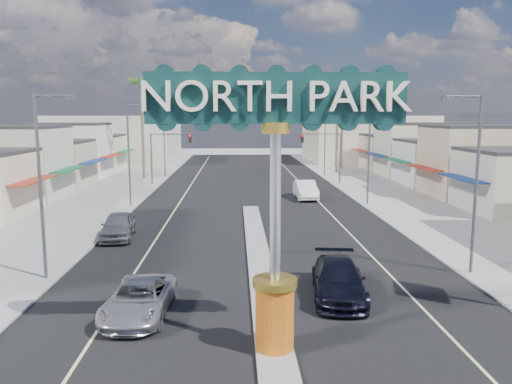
{
  "coord_description": "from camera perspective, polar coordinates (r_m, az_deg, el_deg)",
  "views": [
    {
      "loc": [
        -1.29,
        -13.92,
        7.96
      ],
      "look_at": [
        -0.18,
        12.86,
        3.87
      ],
      "focal_mm": 35.0,
      "sensor_mm": 36.0,
      "label": 1
    }
  ],
  "objects": [
    {
      "name": "sidewalk_right",
      "position": [
        47.17,
        16.59,
        -1.33
      ],
      "size": [
        8.0,
        120.0,
        0.12
      ],
      "primitive_type": "cube",
      "color": "gray",
      "rests_on": "ground"
    },
    {
      "name": "ground",
      "position": [
        44.65,
        -0.67,
        -1.59
      ],
      "size": [
        160.0,
        160.0,
        0.0
      ],
      "primitive_type": "plane",
      "color": "gray",
      "rests_on": "ground"
    },
    {
      "name": "storefront_row_right",
      "position": [
        62.48,
        21.56,
        3.52
      ],
      "size": [
        12.0,
        42.0,
        6.0
      ],
      "primitive_type": "cube",
      "color": "#B7B29E",
      "rests_on": "ground"
    },
    {
      "name": "car_parked_left",
      "position": [
        33.97,
        -15.46,
        -3.73
      ],
      "size": [
        2.4,
        5.11,
        1.69
      ],
      "primitive_type": "imported",
      "rotation": [
        0.0,
        0.0,
        0.08
      ],
      "color": "slate",
      "rests_on": "ground"
    },
    {
      "name": "streetlight_r_far",
      "position": [
        67.01,
        7.75,
        6.12
      ],
      "size": [
        2.03,
        0.22,
        9.0
      ],
      "color": "#47474C",
      "rests_on": "ground"
    },
    {
      "name": "sidewalk_left",
      "position": [
        46.4,
        -18.24,
        -1.57
      ],
      "size": [
        8.0,
        120.0,
        0.12
      ],
      "primitive_type": "cube",
      "color": "gray",
      "rests_on": "ground"
    },
    {
      "name": "suv_right",
      "position": [
        22.67,
        9.4,
        -9.88
      ],
      "size": [
        2.85,
        5.68,
        1.58
      ],
      "primitive_type": "imported",
      "rotation": [
        0.0,
        0.0,
        -0.12
      ],
      "color": "black",
      "rests_on": "ground"
    },
    {
      "name": "streetlight_l_far",
      "position": [
        66.61,
        -10.31,
        6.05
      ],
      "size": [
        2.03,
        0.22,
        9.0
      ],
      "color": "#47474C",
      "rests_on": "ground"
    },
    {
      "name": "road",
      "position": [
        44.65,
        -0.67,
        -1.59
      ],
      "size": [
        20.0,
        120.0,
        0.01
      ],
      "primitive_type": "cube",
      "color": "black",
      "rests_on": "ground"
    },
    {
      "name": "palm_right_far",
      "position": [
        77.77,
        9.94,
        11.81
      ],
      "size": [
        2.6,
        2.6,
        14.1
      ],
      "color": "brown",
      "rests_on": "ground"
    },
    {
      "name": "streetlight_r_near",
      "position": [
        26.79,
        23.61,
        1.75
      ],
      "size": [
        2.03,
        0.22,
        9.0
      ],
      "color": "#47474C",
      "rests_on": "ground"
    },
    {
      "name": "palm_left_far",
      "position": [
        65.08,
        -13.0,
        11.57
      ],
      "size": [
        2.6,
        2.6,
        13.1
      ],
      "color": "brown",
      "rests_on": "ground"
    },
    {
      "name": "gateway_sign",
      "position": [
        16.08,
        2.25,
        1.41
      ],
      "size": [
        8.2,
        1.5,
        9.15
      ],
      "color": "#D84010",
      "rests_on": "median_island"
    },
    {
      "name": "streetlight_l_mid",
      "position": [
        44.95,
        -14.15,
        4.72
      ],
      "size": [
        2.03,
        0.22,
        9.0
      ],
      "color": "#47474C",
      "rests_on": "ground"
    },
    {
      "name": "traffic_signal_right",
      "position": [
        58.97,
        7.9,
        5.01
      ],
      "size": [
        5.09,
        0.45,
        6.0
      ],
      "color": "#47474C",
      "rests_on": "ground"
    },
    {
      "name": "storefront_row_left",
      "position": [
        61.48,
        -24.08,
        3.29
      ],
      "size": [
        12.0,
        42.0,
        6.0
      ],
      "primitive_type": "cube",
      "color": "beige",
      "rests_on": "ground"
    },
    {
      "name": "backdrop_far_left",
      "position": [
        91.38,
        -15.55,
        5.88
      ],
      "size": [
        20.0,
        20.0,
        8.0
      ],
      "primitive_type": "cube",
      "color": "#B7B29E",
      "rests_on": "ground"
    },
    {
      "name": "suv_left",
      "position": [
        20.96,
        -13.22,
        -11.8
      ],
      "size": [
        2.62,
        5.23,
        1.42
      ],
      "primitive_type": "imported",
      "rotation": [
        0.0,
        0.0,
        -0.05
      ],
      "color": "#B3B3B8",
      "rests_on": "ground"
    },
    {
      "name": "streetlight_r_mid",
      "position": [
        45.55,
        12.6,
        4.83
      ],
      "size": [
        2.03,
        0.22,
        9.0
      ],
      "color": "#47474C",
      "rests_on": "ground"
    },
    {
      "name": "median_island",
      "position": [
        29.04,
        0.27,
        -7.07
      ],
      "size": [
        1.3,
        30.0,
        0.16
      ],
      "primitive_type": "cube",
      "color": "gray",
      "rests_on": "ground"
    },
    {
      "name": "car_parked_right",
      "position": [
        48.64,
        5.68,
        0.27
      ],
      "size": [
        1.95,
        5.39,
        1.77
      ],
      "primitive_type": "imported",
      "rotation": [
        0.0,
        0.0,
        0.02
      ],
      "color": "white",
      "rests_on": "ground"
    },
    {
      "name": "traffic_signal_left",
      "position": [
        58.57,
        -10.15,
        4.93
      ],
      "size": [
        5.09,
        0.45,
        6.0
      ],
      "color": "#47474C",
      "rests_on": "ground"
    },
    {
      "name": "backdrop_far_right",
      "position": [
        92.0,
        12.37,
        6.01
      ],
      "size": [
        20.0,
        20.0,
        8.0
      ],
      "primitive_type": "cube",
      "color": "beige",
      "rests_on": "ground"
    },
    {
      "name": "palm_right_mid",
      "position": [
        71.41,
        9.34,
        10.68
      ],
      "size": [
        2.6,
        2.6,
        12.1
      ],
      "color": "brown",
      "rests_on": "ground"
    },
    {
      "name": "streetlight_l_near",
      "position": [
        25.77,
        -23.14,
        1.53
      ],
      "size": [
        2.03,
        0.22,
        9.0
      ],
      "color": "#47474C",
      "rests_on": "ground"
    }
  ]
}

